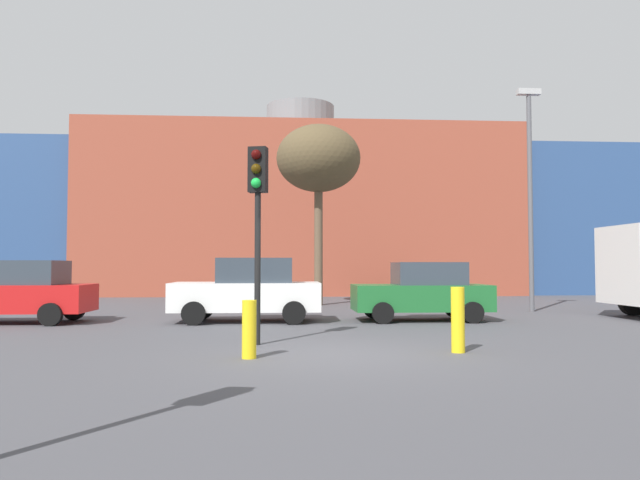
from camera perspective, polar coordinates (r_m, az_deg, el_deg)
ground_plane at (r=10.39m, az=1.20°, el=-11.07°), size 200.00×200.00×0.00m
building_backdrop at (r=34.52m, az=-1.93°, el=2.21°), size 38.73×10.55×11.00m
parked_car_1 at (r=17.80m, az=-27.36°, el=-4.52°), size 3.89×1.91×1.69m
parked_car_2 at (r=16.34m, az=-6.98°, el=-4.86°), size 4.06×1.99×1.76m
parked_car_3 at (r=16.78m, az=9.98°, el=-4.97°), size 3.79×1.86×1.64m
traffic_light_island at (r=11.61m, az=-6.11°, el=4.01°), size 0.40×0.39×3.89m
bare_tree_0 at (r=23.36m, az=-0.15°, el=7.82°), size 3.33×3.33×7.13m
bollard_yellow_0 at (r=10.80m, az=13.30°, el=-7.57°), size 0.24×0.24×1.16m
bollard_yellow_1 at (r=9.94m, az=-6.92°, el=-8.64°), size 0.24×0.24×0.97m
street_lamp at (r=21.21m, az=19.80°, el=5.16°), size 0.80×0.24×7.60m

